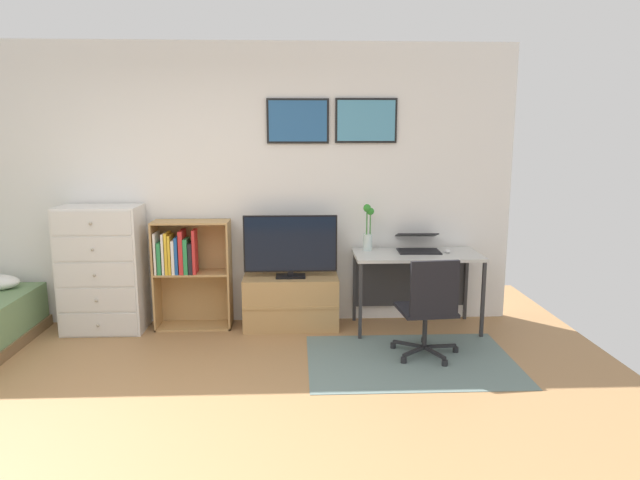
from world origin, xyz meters
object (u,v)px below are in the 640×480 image
tv_stand (291,302)px  bamboo_vase (368,228)px  office_chair (429,306)px  laptop (418,244)px  television (290,246)px  bookshelf (186,265)px  computer_mouse (447,251)px  desk (415,266)px  dresser (103,269)px

tv_stand → bamboo_vase: bamboo_vase is taller
office_chair → laptop: size_ratio=1.94×
television → bookshelf: bearing=175.8°
office_chair → television: bearing=139.2°
tv_stand → office_chair: 1.43m
laptop → computer_mouse: 0.29m
bookshelf → tv_stand: bookshelf is taller
desk → bamboo_vase: size_ratio=2.64×
bookshelf → office_chair: (2.14, -0.89, -0.16)m
television → computer_mouse: bearing=-1.9°
bookshelf → desk: 2.19m
bamboo_vase → tv_stand: bearing=-175.0°
computer_mouse → bookshelf: bearing=177.2°
bookshelf → bamboo_vase: bearing=0.5°
bookshelf → laptop: size_ratio=2.35×
television → laptop: 1.23m
tv_stand → laptop: laptop is taller
laptop → television: bearing=-174.5°
dresser → laptop: 3.00m
computer_mouse → bamboo_vase: bamboo_vase is taller
dresser → television: dresser is taller
computer_mouse → dresser: bearing=179.0°
desk → computer_mouse: bearing=-11.3°
dresser → television: (1.76, -0.01, 0.21)m
bookshelf → computer_mouse: bearing=-2.8°
bamboo_vase → bookshelf: bearing=-179.5°
tv_stand → laptop: (1.23, 0.05, 0.56)m
tv_stand → television: (0.00, -0.02, 0.55)m
laptop → bamboo_vase: (-0.48, 0.02, 0.16)m
bamboo_vase → television: bearing=-173.2°
dresser → television: size_ratio=1.35×
computer_mouse → desk: bearing=168.7°
bookshelf → television: 1.02m
dresser → bookshelf: 0.77m
desk → office_chair: office_chair is taller
tv_stand → laptop: bearing=2.1°
bookshelf → desk: size_ratio=0.88×
dresser → bookshelf: dresser is taller
bookshelf → bamboo_vase: bamboo_vase is taller
television → office_chair: 1.45m
dresser → desk: bearing=0.0°
dresser → tv_stand: dresser is taller
bookshelf → laptop: 2.23m
tv_stand → computer_mouse: (1.49, -0.07, 0.51)m
office_chair → computer_mouse: 0.89m
bamboo_vase → office_chair: bearing=-66.1°
tv_stand → dresser: bearing=-179.5°
television → desk: bearing=0.4°
television → computer_mouse: television is taller
dresser → office_chair: (2.91, -0.82, -0.14)m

